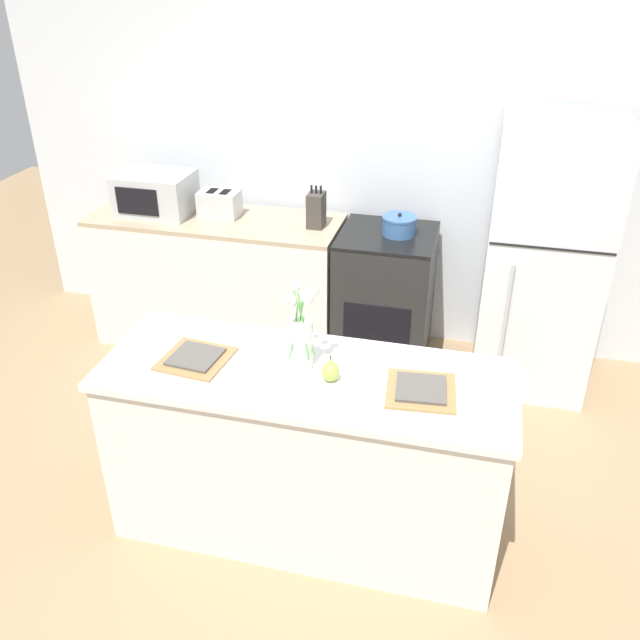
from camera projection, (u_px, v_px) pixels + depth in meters
ground_plane at (308, 523)px, 3.35m from camera, size 10.00×10.00×0.00m
back_wall at (386, 147)px, 4.38m from camera, size 5.20×0.08×2.70m
kitchen_island at (307, 452)px, 3.13m from camera, size 1.80×0.66×0.90m
back_counter at (220, 280)px, 4.71m from camera, size 1.68×0.60×0.92m
stove_range at (385, 299)px, 4.46m from camera, size 0.60×0.61×0.92m
refrigerator at (544, 259)px, 4.07m from camera, size 0.68×0.67×1.69m
flower_vase at (301, 333)px, 2.88m from camera, size 0.14×0.17×0.41m
pear_figurine at (330, 371)px, 2.83m from camera, size 0.08×0.08×0.13m
plate_setting_left at (196, 358)px, 2.99m from camera, size 0.31×0.31×0.02m
plate_setting_right at (421, 390)px, 2.78m from camera, size 0.31×0.31×0.02m
toaster at (220, 204)px, 4.47m from camera, size 0.28×0.18×0.17m
cooking_pot at (399, 225)px, 4.20m from camera, size 0.22×0.22×0.14m
microwave at (156, 193)px, 4.50m from camera, size 0.48×0.37×0.27m
knife_block at (316, 210)px, 4.29m from camera, size 0.10×0.14×0.27m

